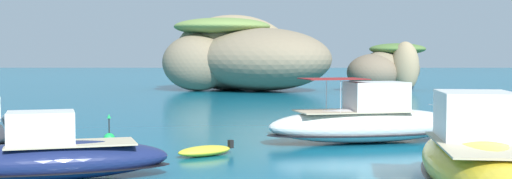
# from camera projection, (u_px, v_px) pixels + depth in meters

# --- Properties ---
(islet_large) EXTENTS (24.61, 26.07, 9.45)m
(islet_large) POSITION_uv_depth(u_px,v_px,m) (239.00, 56.00, 82.83)
(islet_large) COLOR #84755B
(islet_large) RESTS_ON ground
(islet_small) EXTENTS (11.10, 12.36, 5.92)m
(islet_small) POSITION_uv_depth(u_px,v_px,m) (386.00, 70.00, 81.48)
(islet_small) COLOR #756651
(islet_small) RESTS_ON ground
(motorboat_white) EXTENTS (10.70, 5.31, 3.22)m
(motorboat_white) POSITION_uv_depth(u_px,v_px,m) (367.00, 122.00, 33.29)
(motorboat_white) COLOR white
(motorboat_white) RESTS_ON ground
(motorboat_navy) EXTENTS (8.56, 4.81, 2.42)m
(motorboat_navy) POSITION_uv_depth(u_px,v_px,m) (52.00, 157.00, 23.31)
(motorboat_navy) COLOR navy
(motorboat_navy) RESTS_ON ground
(motorboat_yellow) EXTENTS (4.59, 11.22, 3.21)m
(motorboat_yellow) POSITION_uv_depth(u_px,v_px,m) (477.00, 160.00, 20.99)
(motorboat_yellow) COLOR yellow
(motorboat_yellow) RESTS_ON ground
(dinghy_tender) EXTENTS (2.72, 2.48, 0.58)m
(dinghy_tender) POSITION_uv_depth(u_px,v_px,m) (205.00, 151.00, 28.88)
(dinghy_tender) COLOR yellow
(dinghy_tender) RESTS_ON ground
(channel_buoy) EXTENTS (0.56, 0.56, 1.48)m
(channel_buoy) POSITION_uv_depth(u_px,v_px,m) (109.00, 137.00, 32.59)
(channel_buoy) COLOR green
(channel_buoy) RESTS_ON ground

